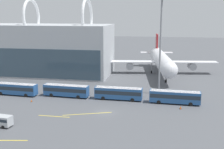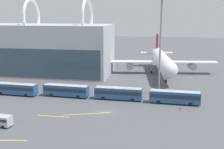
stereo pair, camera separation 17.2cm
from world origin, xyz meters
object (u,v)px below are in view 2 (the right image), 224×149
(airliner_at_gate_far, at_px, (161,60))
(shuttle_bus_2, at_px, (118,93))
(shuttle_bus_1, at_px, (66,90))
(traffic_cone_0, at_px, (180,107))
(airliner_at_gate_near, at_px, (19,58))
(shuttle_bus_3, at_px, (175,96))
(shuttle_bus_0, at_px, (15,88))
(traffic_cone_1, at_px, (31,101))
(floodlight_mast, at_px, (161,34))

(airliner_at_gate_far, height_order, shuttle_bus_2, airliner_at_gate_far)
(shuttle_bus_1, height_order, traffic_cone_0, shuttle_bus_1)
(airliner_at_gate_near, xyz_separation_m, shuttle_bus_3, (59.64, -32.98, -3.06))
(shuttle_bus_0, height_order, traffic_cone_1, shuttle_bus_0)
(airliner_at_gate_far, bearing_deg, shuttle_bus_3, -1.69)
(shuttle_bus_0, distance_m, traffic_cone_1, 8.78)
(floodlight_mast, bearing_deg, shuttle_bus_0, -167.72)
(traffic_cone_0, bearing_deg, airliner_at_gate_near, 148.85)
(shuttle_bus_1, bearing_deg, airliner_at_gate_near, 137.35)
(shuttle_bus_0, bearing_deg, shuttle_bus_2, 4.71)
(shuttle_bus_3, bearing_deg, traffic_cone_0, -69.33)
(airliner_at_gate_near, relative_size, traffic_cone_1, 60.29)
(airliner_at_gate_far, height_order, shuttle_bus_0, airliner_at_gate_far)
(airliner_at_gate_near, relative_size, traffic_cone_0, 43.71)
(shuttle_bus_2, bearing_deg, floodlight_mast, 38.12)
(airliner_at_gate_far, relative_size, shuttle_bus_0, 3.45)
(airliner_at_gate_near, relative_size, airliner_at_gate_far, 0.81)
(shuttle_bus_1, height_order, traffic_cone_1, shuttle_bus_1)
(shuttle_bus_0, height_order, shuttle_bus_2, same)
(shuttle_bus_3, height_order, floodlight_mast, floodlight_mast)
(floodlight_mast, bearing_deg, shuttle_bus_1, -162.96)
(airliner_at_gate_far, height_order, traffic_cone_0, airliner_at_gate_far)
(shuttle_bus_0, height_order, floodlight_mast, floodlight_mast)
(shuttle_bus_1, relative_size, shuttle_bus_2, 1.01)
(shuttle_bus_2, bearing_deg, shuttle_bus_0, -177.16)
(shuttle_bus_1, xyz_separation_m, shuttle_bus_3, (28.83, -1.03, 0.00))
(traffic_cone_1, bearing_deg, shuttle_bus_0, 145.15)
(shuttle_bus_2, xyz_separation_m, shuttle_bus_3, (14.41, -0.87, 0.00))
(shuttle_bus_3, relative_size, traffic_cone_1, 21.64)
(airliner_at_gate_near, bearing_deg, shuttle_bus_0, 40.13)
(shuttle_bus_3, height_order, traffic_cone_0, shuttle_bus_3)
(floodlight_mast, relative_size, traffic_cone_0, 32.93)
(floodlight_mast, bearing_deg, shuttle_bus_2, -143.17)
(shuttle_bus_1, relative_size, traffic_cone_0, 15.74)
(shuttle_bus_0, xyz_separation_m, traffic_cone_0, (44.53, -3.93, -1.53))
(airliner_at_gate_near, relative_size, shuttle_bus_0, 2.78)
(airliner_at_gate_near, distance_m, airliner_at_gate_far, 55.99)
(shuttle_bus_0, distance_m, shuttle_bus_2, 28.84)
(airliner_at_gate_near, xyz_separation_m, shuttle_bus_2, (45.23, -32.12, -3.06))
(airliner_at_gate_near, relative_size, floodlight_mast, 1.33)
(traffic_cone_1, bearing_deg, floodlight_mast, 22.75)
(shuttle_bus_3, xyz_separation_m, traffic_cone_1, (-36.17, -4.85, -1.64))
(airliner_at_gate_near, xyz_separation_m, floodlight_mast, (55.57, -24.37, 11.80))
(traffic_cone_0, bearing_deg, traffic_cone_1, -178.47)
(shuttle_bus_3, relative_size, floodlight_mast, 0.48)
(shuttle_bus_1, xyz_separation_m, floodlight_mast, (24.75, 7.59, 14.86))
(shuttle_bus_1, bearing_deg, traffic_cone_0, -5.79)
(floodlight_mast, xyz_separation_m, traffic_cone_1, (-32.09, -13.46, -16.50))
(traffic_cone_0, relative_size, traffic_cone_1, 1.38)
(airliner_at_gate_near, distance_m, shuttle_bus_3, 68.22)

